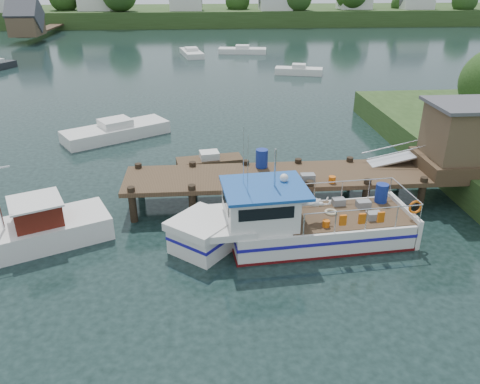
{
  "coord_description": "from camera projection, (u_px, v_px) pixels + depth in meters",
  "views": [
    {
      "loc": [
        -2.41,
        -19.06,
        9.64
      ],
      "look_at": [
        -1.0,
        -1.5,
        1.3
      ],
      "focal_mm": 35.0,
      "sensor_mm": 36.0,
      "label": 1
    }
  ],
  "objects": [
    {
      "name": "far_shore",
      "position": [
        212.0,
        12.0,
        94.79
      ],
      "size": [
        140.0,
        42.55,
        9.22
      ],
      "color": "#2E481D",
      "rests_on": "ground"
    },
    {
      "name": "moored_b",
      "position": [
        299.0,
        71.0,
        48.05
      ],
      "size": [
        5.06,
        2.83,
        1.06
      ],
      "rotation": [
        0.0,
        0.0,
        0.35
      ],
      "color": "silver",
      "rests_on": "ground"
    },
    {
      "name": "lobster_boat",
      "position": [
        290.0,
        224.0,
        17.98
      ],
      "size": [
        9.86,
        3.51,
        4.67
      ],
      "rotation": [
        0.0,
        0.0,
        0.08
      ],
      "color": "silver",
      "rests_on": "ground"
    },
    {
      "name": "dock",
      "position": [
        404.0,
        153.0,
        21.0
      ],
      "size": [
        16.6,
        3.0,
        4.78
      ],
      "color": "#453220",
      "rests_on": "ground"
    },
    {
      "name": "moored_far",
      "position": [
        242.0,
        50.0,
        60.41
      ],
      "size": [
        6.34,
        2.9,
        1.04
      ],
      "rotation": [
        0.0,
        0.0,
        0.12
      ],
      "color": "silver",
      "rests_on": "ground"
    },
    {
      "name": "moored_a",
      "position": [
        116.0,
        131.0,
        29.72
      ],
      "size": [
        6.75,
        5.36,
        1.21
      ],
      "rotation": [
        0.0,
        0.0,
        0.21
      ],
      "color": "silver",
      "rests_on": "ground"
    },
    {
      "name": "ground_plane",
      "position": [
        259.0,
        203.0,
        21.47
      ],
      "size": [
        160.0,
        160.0,
        0.0
      ],
      "primitive_type": "plane",
      "color": "black"
    },
    {
      "name": "moored_d",
      "position": [
        192.0,
        53.0,
        58.59
      ],
      "size": [
        3.22,
        6.38,
        1.04
      ],
      "rotation": [
        0.0,
        0.0,
        -0.33
      ],
      "color": "silver",
      "rests_on": "ground"
    },
    {
      "name": "moored_rowboat",
      "position": [
        210.0,
        163.0,
        24.94
      ],
      "size": [
        3.61,
        1.69,
        1.01
      ],
      "rotation": [
        0.0,
        0.0,
        -0.37
      ],
      "color": "#453220",
      "rests_on": "ground"
    },
    {
      "name": "work_boat",
      "position": [
        18.0,
        234.0,
        17.72
      ],
      "size": [
        7.11,
        4.59,
        3.86
      ],
      "rotation": [
        0.0,
        0.0,
        0.43
      ],
      "color": "silver",
      "rests_on": "ground"
    }
  ]
}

